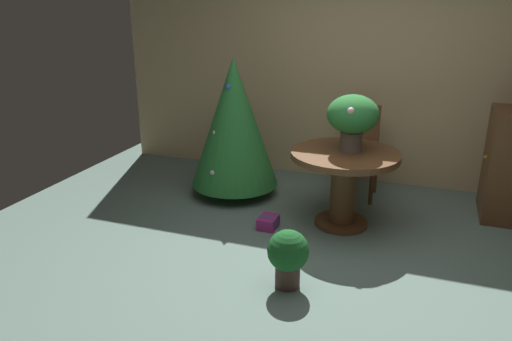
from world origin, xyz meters
The scene contains 8 objects.
ground_plane centered at (0.00, 0.00, 0.00)m, with size 6.60×6.60×0.00m, color slate.
back_wall_panel centered at (0.00, 2.20, 1.30)m, with size 6.00×0.10×2.60m, color tan.
round_dining_table centered at (0.04, 0.84, 0.51)m, with size 1.00×1.00×0.73m.
flower_vase centered at (0.07, 0.90, 1.05)m, with size 0.47×0.47×0.52m.
wooden_chair_far centered at (0.04, 1.69, 0.55)m, with size 0.44×0.41×0.98m.
holiday_tree centered at (-1.22, 1.23, 0.81)m, with size 0.94×0.94×1.49m.
gift_box_purple centered at (-0.60, 0.54, 0.05)m, with size 0.17×0.22×0.11m.
potted_plant centered at (-0.15, -0.36, 0.26)m, with size 0.31×0.31×0.45m.
Camera 1 is at (0.71, -3.44, 2.05)m, focal length 34.30 mm.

